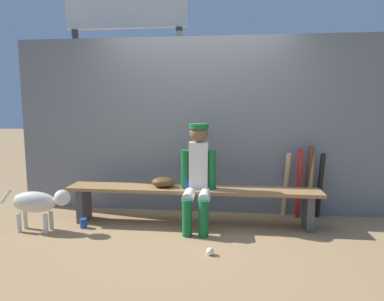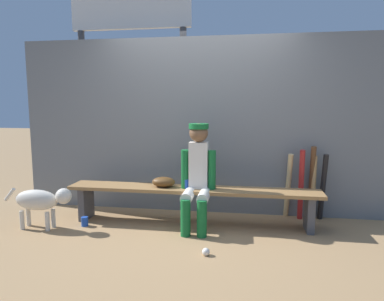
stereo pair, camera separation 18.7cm
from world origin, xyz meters
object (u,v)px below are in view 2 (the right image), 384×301
at_px(scoreboard, 134,29).
at_px(bat_wood_dark, 312,183).
at_px(baseball, 206,252).
at_px(cup_on_bench, 186,184).
at_px(dugout_bench, 192,195).
at_px(bat_aluminum_black, 323,187).
at_px(cup_on_ground, 85,221).
at_px(bat_aluminum_red, 301,185).
at_px(dog, 41,200).
at_px(bat_wood_natural, 288,186).
at_px(bat_wood_tan, 313,187).
at_px(baseball_glove, 164,182).
at_px(player_seated, 197,173).

bearing_deg(scoreboard, bat_wood_dark, -16.57).
xyz_separation_m(baseball, cup_on_bench, (-0.34, 0.81, 0.47)).
bearing_deg(scoreboard, dugout_bench, -48.06).
xyz_separation_m(bat_aluminum_black, scoreboard, (-2.64, 0.79, 2.14)).
height_order(cup_on_ground, cup_on_bench, cup_on_bench).
xyz_separation_m(bat_aluminum_red, dog, (-3.01, -0.78, -0.11)).
height_order(bat_wood_natural, bat_aluminum_red, bat_aluminum_red).
height_order(bat_aluminum_black, scoreboard, scoreboard).
xyz_separation_m(dugout_bench, scoreboard, (-1.07, 1.19, 2.20)).
bearing_deg(bat_wood_tan, scoreboard, 163.41).
height_order(dugout_bench, bat_aluminum_red, bat_aluminum_red).
xyz_separation_m(baseball_glove, scoreboard, (-0.72, 1.19, 2.05)).
bearing_deg(dugout_bench, bat_wood_natural, 20.50).
bearing_deg(bat_aluminum_red, scoreboard, 160.90).
distance_m(baseball_glove, scoreboard, 2.48).
xyz_separation_m(player_seated, bat_wood_dark, (1.37, 0.54, -0.19)).
xyz_separation_m(bat_aluminum_black, baseball, (-1.31, -1.23, -0.38)).
distance_m(player_seated, bat_aluminum_red, 1.33).
bearing_deg(bat_aluminum_red, baseball_glove, -167.64).
height_order(player_seated, dog, player_seated).
bearing_deg(bat_wood_natural, scoreboard, 161.41).
distance_m(bat_wood_dark, scoreboard, 3.36).
height_order(dugout_bench, cup_on_ground, dugout_bench).
bearing_deg(dog, baseball, -11.94).
xyz_separation_m(dugout_bench, bat_wood_tan, (1.47, 0.43, 0.05)).
bearing_deg(bat_aluminum_black, dog, -166.00).
bearing_deg(dugout_bench, cup_on_ground, -168.00).
distance_m(baseball_glove, bat_wood_dark, 1.85).
height_order(dugout_bench, scoreboard, scoreboard).
bearing_deg(bat_wood_natural, cup_on_bench, -159.57).
distance_m(cup_on_ground, scoreboard, 2.90).
xyz_separation_m(bat_wood_natural, baseball, (-0.90, -1.27, -0.38)).
bearing_deg(bat_aluminum_red, player_seated, -159.12).
distance_m(dugout_bench, bat_aluminum_red, 1.36).
distance_m(bat_wood_tan, dog, 3.28).
distance_m(player_seated, scoreboard, 2.57).
relative_size(dugout_bench, cup_on_ground, 27.38).
distance_m(bat_wood_tan, baseball, 1.78).
relative_size(bat_wood_natural, cup_on_bench, 7.58).
xyz_separation_m(dugout_bench, dog, (-1.70, -0.42, -0.03)).
bearing_deg(dog, bat_aluminum_red, 14.56).
bearing_deg(bat_aluminum_red, dugout_bench, -164.50).
height_order(bat_aluminum_black, cup_on_bench, bat_aluminum_black).
relative_size(bat_wood_natural, cup_on_ground, 7.58).
bearing_deg(player_seated, bat_wood_natural, 26.51).
bearing_deg(scoreboard, baseball_glove, -58.81).
bearing_deg(scoreboard, bat_aluminum_black, -16.60).
relative_size(bat_aluminum_red, bat_wood_tan, 1.10).
distance_m(bat_aluminum_black, scoreboard, 3.49).
relative_size(bat_aluminum_black, cup_on_ground, 7.64).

